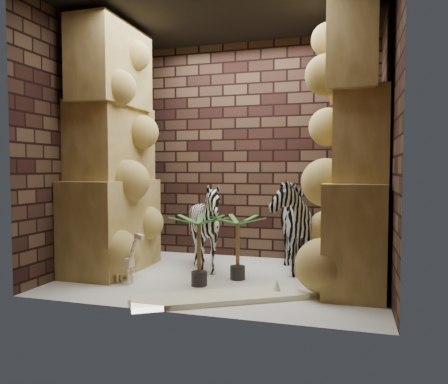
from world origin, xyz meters
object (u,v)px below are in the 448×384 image
(zebra_left, at_px, (206,232))
(palm_back, at_px, (199,250))
(zebra_right, at_px, (287,217))
(palm_front, at_px, (238,247))
(giraffe_toy, at_px, (125,256))
(surfboard, at_px, (220,297))

(zebra_left, height_order, palm_back, zebra_left)
(zebra_right, bearing_deg, zebra_left, 179.73)
(palm_front, bearing_deg, giraffe_toy, -155.13)
(zebra_right, distance_m, palm_back, 1.25)
(zebra_right, distance_m, surfboard, 1.55)
(zebra_left, distance_m, surfboard, 1.24)
(zebra_left, xyz_separation_m, surfboard, (0.49, -1.05, -0.46))
(zebra_right, relative_size, palm_back, 1.75)
(palm_back, distance_m, surfboard, 0.66)
(zebra_left, bearing_deg, zebra_right, 29.64)
(palm_front, distance_m, surfboard, 0.86)
(surfboard, bearing_deg, palm_front, 61.39)
(surfboard, bearing_deg, zebra_left, 84.48)
(zebra_right, relative_size, surfboard, 0.81)
(surfboard, bearing_deg, giraffe_toy, 136.17)
(surfboard, bearing_deg, palm_back, 99.43)
(giraffe_toy, bearing_deg, zebra_left, 61.71)
(palm_front, relative_size, palm_back, 0.96)
(zebra_right, xyz_separation_m, zebra_left, (-0.94, -0.29, -0.18))
(zebra_left, xyz_separation_m, palm_back, (0.14, -0.62, -0.10))
(palm_back, bearing_deg, zebra_left, 102.38)
(zebra_right, distance_m, giraffe_toy, 1.96)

